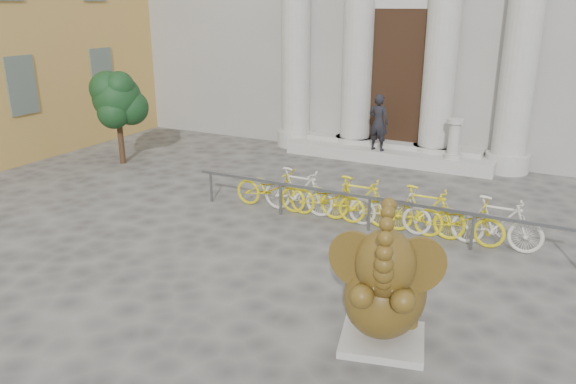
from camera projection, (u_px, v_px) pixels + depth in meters
The scene contains 7 objects.
ground at pixel (196, 308), 8.41m from camera, with size 80.00×80.00×0.00m, color #474442.
entrance_steps at pixel (388, 154), 16.28m from camera, with size 6.00×1.20×0.36m, color #A8A59E.
elephant_statue at pixel (385, 292), 7.27m from camera, with size 1.43×1.72×2.19m.
bike_rack at pixel (373, 203), 11.35m from camera, with size 8.00×0.53×1.00m.
tree at pixel (117, 100), 15.44m from camera, with size 1.51×1.37×2.62m.
pedestrian at pixel (378, 122), 15.77m from camera, with size 0.58×0.38×1.60m, color black.
balustrade_post at pixel (454, 141), 15.00m from camera, with size 0.44×0.44×1.07m.
Camera 1 is at (4.62, -5.96, 4.35)m, focal length 35.00 mm.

